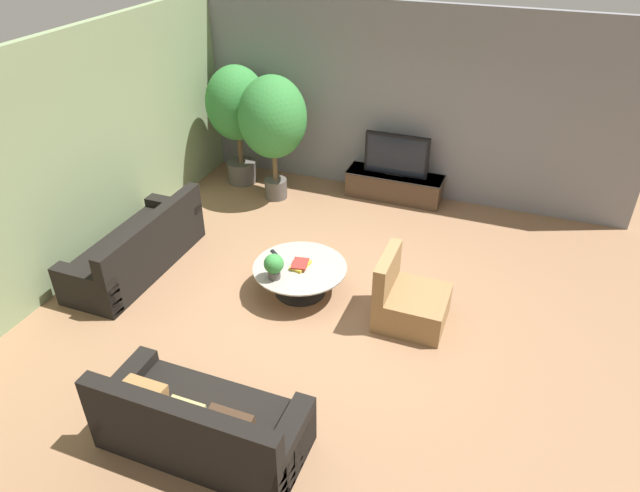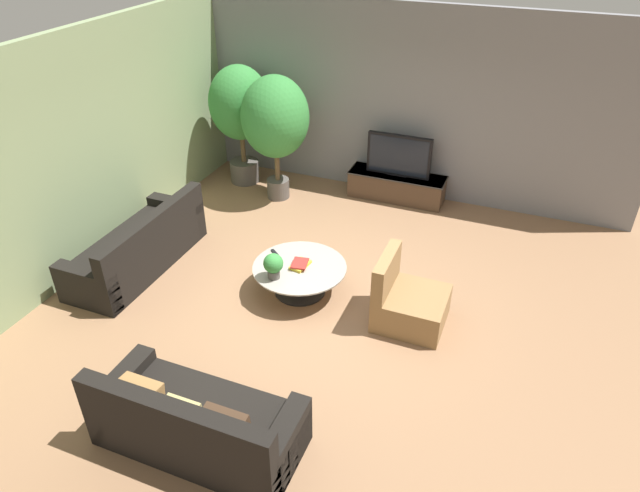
{
  "view_description": "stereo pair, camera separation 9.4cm",
  "coord_description": "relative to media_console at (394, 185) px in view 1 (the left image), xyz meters",
  "views": [
    {
      "loc": [
        2.01,
        -5.34,
        4.43
      ],
      "look_at": [
        -0.16,
        0.31,
        0.55
      ],
      "focal_mm": 32.0,
      "sensor_mm": 36.0,
      "label": 1
    },
    {
      "loc": [
        2.1,
        -5.3,
        4.43
      ],
      "look_at": [
        -0.16,
        0.31,
        0.55
      ],
      "focal_mm": 32.0,
      "sensor_mm": 36.0,
      "label": 2
    }
  ],
  "objects": [
    {
      "name": "couch_by_wall",
      "position": [
        -2.68,
        -3.2,
        0.06
      ],
      "size": [
        0.84,
        2.11,
        0.84
      ],
      "rotation": [
        0.0,
        0.0,
        -1.57
      ],
      "color": "black",
      "rests_on": "ground"
    },
    {
      "name": "potted_plant_tabletop",
      "position": [
        -0.64,
        -3.25,
        0.34
      ],
      "size": [
        0.24,
        0.24,
        0.33
      ],
      "color": "#514C47",
      "rests_on": "coffee_table"
    },
    {
      "name": "couch_near_entry",
      "position": [
        -0.37,
        -5.44,
        0.06
      ],
      "size": [
        1.88,
        0.84,
        0.84
      ],
      "rotation": [
        0.0,
        0.0,
        3.14
      ],
      "color": "black",
      "rests_on": "ground"
    },
    {
      "name": "media_console",
      "position": [
        0.0,
        0.0,
        0.0
      ],
      "size": [
        1.57,
        0.5,
        0.43
      ],
      "color": "#473323",
      "rests_on": "ground"
    },
    {
      "name": "remote_black",
      "position": [
        -0.87,
        -2.77,
        0.17
      ],
      "size": [
        0.15,
        0.13,
        0.02
      ],
      "primitive_type": "cube",
      "rotation": [
        0.0,
        0.0,
        0.89
      ],
      "color": "black",
      "rests_on": "coffee_table"
    },
    {
      "name": "armchair_wicker",
      "position": [
        0.95,
        -2.98,
        0.05
      ],
      "size": [
        0.8,
        0.76,
        0.86
      ],
      "rotation": [
        0.0,
        0.0,
        1.57
      ],
      "color": "olive",
      "rests_on": "ground"
    },
    {
      "name": "ground_plane",
      "position": [
        -0.14,
        -2.94,
        -0.23
      ],
      "size": [
        24.0,
        24.0,
        0.0
      ],
      "primitive_type": "plane",
      "color": "#8C6647"
    },
    {
      "name": "side_wall_left",
      "position": [
        -3.4,
        -2.74,
        1.27
      ],
      "size": [
        0.12,
        7.4,
        3.0
      ],
      "primitive_type": "cube",
      "color": "gray",
      "rests_on": "ground"
    },
    {
      "name": "book_stack",
      "position": [
        -0.45,
        -2.92,
        0.19
      ],
      "size": [
        0.23,
        0.3,
        0.06
      ],
      "color": "gold",
      "rests_on": "coffee_table"
    },
    {
      "name": "potted_palm_tall",
      "position": [
        -2.62,
        -0.35,
        1.09
      ],
      "size": [
        1.0,
        1.0,
        2.01
      ],
      "color": "#514C47",
      "rests_on": "ground"
    },
    {
      "name": "back_wall_stone",
      "position": [
        -0.14,
        0.32,
        1.27
      ],
      "size": [
        7.4,
        0.12,
        3.0
      ],
      "primitive_type": "cube",
      "color": "slate",
      "rests_on": "ground"
    },
    {
      "name": "television",
      "position": [
        0.0,
        -0.0,
        0.54
      ],
      "size": [
        1.03,
        0.13,
        0.67
      ],
      "color": "black",
      "rests_on": "media_console"
    },
    {
      "name": "potted_palm_corner",
      "position": [
        -1.82,
        -0.68,
        1.12
      ],
      "size": [
        1.06,
        1.06,
        2.02
      ],
      "color": "#514C47",
      "rests_on": "ground"
    },
    {
      "name": "coffee_table",
      "position": [
        -0.45,
        -2.92,
        0.05
      ],
      "size": [
        1.18,
        1.18,
        0.38
      ],
      "color": "black",
      "rests_on": "ground"
    }
  ]
}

